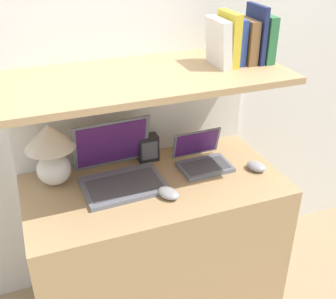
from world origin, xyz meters
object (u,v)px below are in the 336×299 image
object	(u,v)px
laptop_small	(202,159)
router_box	(148,148)
book_blue	(237,41)
computer_mouse	(168,193)
book_white	(218,43)
book_brown	(247,41)
table_lamp	(51,149)
book_navy	(256,34)
second_mouse	(256,166)
book_green	(263,38)
book_yellow	(229,39)
laptop_large	(120,171)

from	to	relation	value
laptop_small	router_box	size ratio (longest dim) A/B	1.85
router_box	book_blue	bearing A→B (deg)	-21.46
computer_mouse	book_white	size ratio (longest dim) A/B	0.63
book_brown	book_blue	xyz separation A→B (m)	(-0.05, 0.00, 0.00)
table_lamp	book_navy	size ratio (longest dim) A/B	1.21
computer_mouse	book_blue	size ratio (longest dim) A/B	0.66
table_lamp	book_blue	size ratio (longest dim) A/B	1.51
laptop_small	second_mouse	xyz separation A→B (m)	(0.23, -0.13, -0.02)
table_lamp	second_mouse	size ratio (longest dim) A/B	2.48
computer_mouse	book_navy	world-z (taller)	book_navy
book_green	book_navy	size ratio (longest dim) A/B	0.82
table_lamp	second_mouse	world-z (taller)	table_lamp
book_yellow	book_white	world-z (taller)	book_yellow
laptop_large	laptop_small	world-z (taller)	laptop_large
computer_mouse	router_box	world-z (taller)	router_box
book_green	book_white	world-z (taller)	same
second_mouse	router_box	world-z (taller)	router_box
second_mouse	book_yellow	size ratio (longest dim) A/B	0.53
laptop_large	book_blue	world-z (taller)	book_blue
laptop_small	book_green	xyz separation A→B (m)	(0.27, 0.00, 0.56)
second_mouse	table_lamp	bearing A→B (deg)	166.14
router_box	book_brown	xyz separation A→B (m)	(0.42, -0.15, 0.53)
book_white	book_green	bearing A→B (deg)	0.00
book_green	book_navy	bearing A→B (deg)	180.00
second_mouse	book_brown	xyz separation A→B (m)	(-0.04, 0.13, 0.57)
book_blue	book_green	bearing A→B (deg)	0.00
second_mouse	book_green	size ratio (longest dim) A/B	0.59
laptop_large	second_mouse	world-z (taller)	laptop_large
book_white	table_lamp	bearing A→B (deg)	172.70
second_mouse	book_green	world-z (taller)	book_green
book_green	book_brown	xyz separation A→B (m)	(-0.08, 0.00, -0.01)
second_mouse	book_blue	size ratio (longest dim) A/B	0.61
laptop_large	book_navy	xyz separation A→B (m)	(0.64, -0.00, 0.57)
laptop_large	laptop_small	distance (m)	0.41
laptop_large	book_yellow	distance (m)	0.76
second_mouse	book_green	bearing A→B (deg)	70.59
computer_mouse	laptop_small	bearing A→B (deg)	37.12
router_box	book_navy	world-z (taller)	book_navy
computer_mouse	book_blue	xyz separation A→B (m)	(0.39, 0.19, 0.58)
book_blue	laptop_small	bearing A→B (deg)	-178.81
book_green	computer_mouse	bearing A→B (deg)	-159.82
laptop_small	book_blue	distance (m)	0.58
second_mouse	book_white	world-z (taller)	book_white
book_green	book_white	size ratio (longest dim) A/B	1.00
book_navy	book_white	world-z (taller)	book_navy
book_blue	book_yellow	xyz separation A→B (m)	(-0.04, 0.00, 0.02)
laptop_small	table_lamp	bearing A→B (deg)	171.92
laptop_small	laptop_large	bearing A→B (deg)	178.96
computer_mouse	book_white	xyz separation A→B (m)	(0.30, 0.19, 0.58)
laptop_large	book_blue	distance (m)	0.77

